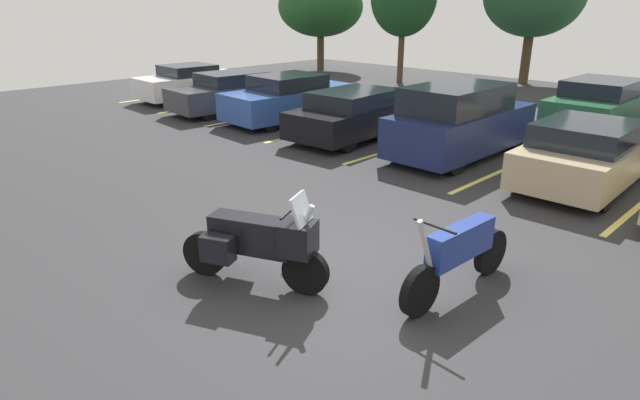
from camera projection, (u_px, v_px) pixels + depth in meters
name	position (u px, v px, depth m)	size (l,w,h in m)	color
ground	(333.00, 282.00, 7.58)	(44.00, 44.00, 0.10)	#2D2D30
motorcycle_touring	(258.00, 241.00, 7.21)	(2.07, 1.21, 1.42)	black
motorcycle_second	(459.00, 254.00, 7.02)	(0.62, 2.33, 1.33)	black
parking_stripes	(452.00, 156.00, 13.56)	(26.98, 5.02, 0.01)	#EAE066
car_white	(192.00, 83.00, 21.15)	(2.00, 4.36, 1.39)	white
car_charcoal	(236.00, 92.00, 18.99)	(2.09, 4.92, 1.38)	#38383D
car_blue	(292.00, 99.00, 17.44)	(2.11, 4.77, 1.51)	#2D519E
car_black	(359.00, 113.00, 15.31)	(2.22, 4.88, 1.38)	black
car_navy	(460.00, 122.00, 13.29)	(1.83, 4.47, 1.83)	navy
car_tan	(587.00, 154.00, 11.24)	(1.98, 4.30, 1.42)	tan
car_far_green	(601.00, 104.00, 16.39)	(1.95, 4.85, 1.52)	#235638
tree_right	(321.00, 7.00, 29.43)	(4.73, 4.73, 5.09)	#4C3823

